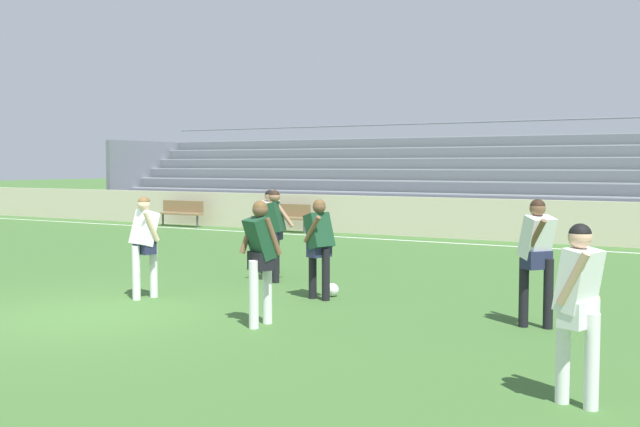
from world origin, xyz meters
TOP-DOWN VIEW (x-y plane):
  - ground_plane at (0.00, 0.00)m, footprint 160.00×160.00m
  - field_line_sideline at (0.00, 12.08)m, footprint 44.00×0.12m
  - sideline_wall at (0.00, 13.34)m, footprint 48.00×0.16m
  - bleacher_stand at (-1.37, 16.53)m, footprint 25.65×4.74m
  - bench_near_bin at (-8.98, 12.69)m, footprint 1.80×0.40m
  - bench_far_left at (-4.66, 12.69)m, footprint 1.80×0.40m
  - player_dark_overlapping at (2.27, 2.80)m, footprint 0.48×0.60m
  - player_dark_dropping_back at (0.65, 3.98)m, footprint 0.62×0.48m
  - player_dark_on_ball at (2.56, 0.71)m, footprint 0.61×0.51m
  - player_white_challenging at (-0.22, 1.48)m, footprint 0.55×0.46m
  - player_white_wide_right at (5.80, 2.43)m, footprint 0.52×0.69m
  - player_white_trailing_run at (0.01, 4.79)m, footprint 0.48×0.61m
  - player_white_pressing_high at (6.90, -0.63)m, footprint 0.42×0.57m
  - soccer_ball at (2.32, 3.15)m, footprint 0.22×0.22m

SIDE VIEW (x-z plane):
  - ground_plane at x=0.00m, z-range 0.00..0.00m
  - field_line_sideline at x=0.00m, z-range 0.00..0.01m
  - soccer_ball at x=2.32m, z-range 0.00..0.22m
  - bench_near_bin at x=-8.98m, z-range 0.10..1.00m
  - bench_far_left at x=-4.66m, z-range 0.10..1.00m
  - sideline_wall at x=0.00m, z-range 0.00..1.20m
  - player_dark_overlapping at x=2.27m, z-range 0.15..1.77m
  - player_white_pressing_high at x=6.90m, z-range 0.15..1.81m
  - player_white_challenging at x=-0.22m, z-range 0.16..1.81m
  - player_white_trailing_run at x=0.01m, z-range 0.16..1.83m
  - player_dark_on_ball at x=2.56m, z-range 0.16..1.86m
  - player_dark_dropping_back at x=0.65m, z-range 0.17..1.87m
  - player_white_wide_right at x=5.80m, z-range 0.17..1.89m
  - bleacher_stand at x=-1.37m, z-range -0.20..3.55m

